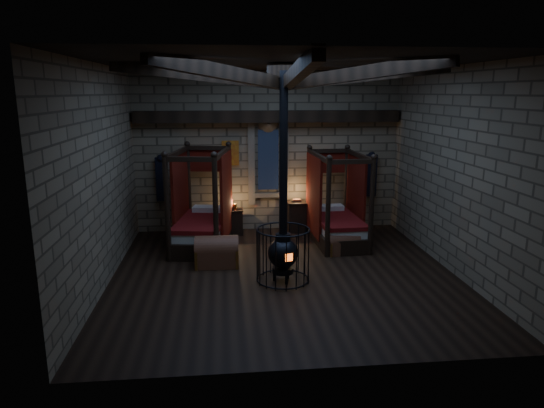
{
  "coord_description": "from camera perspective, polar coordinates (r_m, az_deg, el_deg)",
  "views": [
    {
      "loc": [
        -1.21,
        -9.32,
        3.68
      ],
      "look_at": [
        -0.19,
        0.6,
        1.36
      ],
      "focal_mm": 32.0,
      "sensor_mm": 36.0,
      "label": 1
    }
  ],
  "objects": [
    {
      "name": "bed_right",
      "position": [
        12.18,
        7.56,
        -1.92
      ],
      "size": [
        1.2,
        2.17,
        2.23
      ],
      "rotation": [
        0.0,
        0.0,
        0.04
      ],
      "color": "black",
      "rests_on": "ground"
    },
    {
      "name": "nightstand_left",
      "position": [
        12.79,
        -4.35,
        -2.05
      ],
      "size": [
        0.42,
        0.4,
        0.82
      ],
      "rotation": [
        0.0,
        0.0,
        0.0
      ],
      "color": "black",
      "rests_on": "ground"
    },
    {
      "name": "stove",
      "position": [
        9.55,
        1.3,
        -5.47
      ],
      "size": [
        1.06,
        1.06,
        4.05
      ],
      "rotation": [
        0.0,
        0.0,
        0.29
      ],
      "color": "black",
      "rests_on": "ground"
    },
    {
      "name": "trunk_right",
      "position": [
        11.41,
        8.28,
        -4.6
      ],
      "size": [
        0.79,
        0.55,
        0.54
      ],
      "rotation": [
        0.0,
        0.0,
        0.11
      ],
      "color": "brown",
      "rests_on": "ground"
    },
    {
      "name": "nightstand_right",
      "position": [
        13.01,
        2.91,
        -1.45
      ],
      "size": [
        0.51,
        0.49,
        0.89
      ],
      "rotation": [
        0.0,
        0.0,
        0.01
      ],
      "color": "black",
      "rests_on": "ground"
    },
    {
      "name": "bed_left",
      "position": [
        11.87,
        -8.17,
        -2.19
      ],
      "size": [
        1.51,
        2.39,
        2.34
      ],
      "rotation": [
        0.0,
        0.0,
        -0.16
      ],
      "color": "black",
      "rests_on": "ground"
    },
    {
      "name": "room",
      "position": [
        9.49,
        1.5,
        13.48
      ],
      "size": [
        7.02,
        7.02,
        4.29
      ],
      "color": "black",
      "rests_on": "ground"
    },
    {
      "name": "trunk_left",
      "position": [
        10.56,
        -6.5,
        -5.66
      ],
      "size": [
        0.94,
        0.61,
        0.68
      ],
      "rotation": [
        0.0,
        0.0,
        -0.02
      ],
      "color": "brown",
      "rests_on": "ground"
    }
  ]
}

